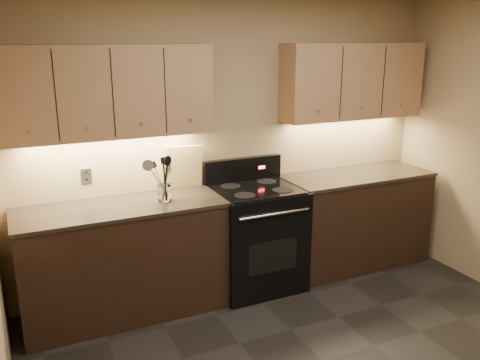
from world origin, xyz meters
name	(u,v)px	position (x,y,z in m)	size (l,w,h in m)	color
wall_back	(233,141)	(0.00, 2.00, 1.30)	(4.00, 0.04, 2.60)	#9F8C5D
counter_left	(124,260)	(-1.10, 1.70, 0.47)	(1.62, 0.62, 0.93)	black
counter_right	(354,219)	(1.18, 1.70, 0.47)	(1.46, 0.62, 0.93)	black
stove	(256,236)	(0.08, 1.68, 0.48)	(0.76, 0.68, 1.14)	black
upper_cab_left	(109,92)	(-1.10, 1.85, 1.80)	(1.60, 0.30, 0.70)	#A27251
upper_cab_right	(353,81)	(1.18, 1.85, 1.80)	(1.44, 0.30, 0.70)	#A27251
outlet_plate	(86,176)	(-1.30, 1.99, 1.12)	(0.09, 0.01, 0.12)	#B2B5BA
utensil_crock	(165,193)	(-0.74, 1.67, 0.99)	(0.14, 0.14, 0.14)	white
cutting_board	(184,167)	(-0.48, 1.95, 1.12)	(0.31, 0.02, 0.39)	tan
wooden_spoon	(161,182)	(-0.77, 1.67, 1.09)	(0.06, 0.06, 0.28)	tan
black_spoon	(162,177)	(-0.76, 1.69, 1.12)	(0.06, 0.06, 0.35)	black
black_turner	(165,178)	(-0.74, 1.65, 1.12)	(0.08, 0.08, 0.35)	black
steel_spatula	(166,178)	(-0.72, 1.69, 1.11)	(0.08, 0.08, 0.34)	silver
steel_skimmer	(169,178)	(-0.71, 1.65, 1.12)	(0.09, 0.09, 0.35)	silver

